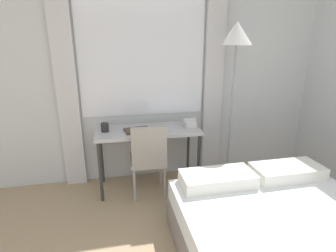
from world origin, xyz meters
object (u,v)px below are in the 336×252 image
object	(u,v)px
standing_lamp	(236,51)
book	(137,130)
telephone	(190,123)
mug	(105,127)
desk	(148,134)
desk_chair	(149,157)

from	to	relation	value
standing_lamp	book	size ratio (longest dim) A/B	6.31
standing_lamp	book	distance (m)	1.42
telephone	mug	distance (m)	1.00
desk	standing_lamp	distance (m)	1.37
standing_lamp	mug	world-z (taller)	standing_lamp
desk	telephone	bearing A→B (deg)	0.04
desk_chair	book	size ratio (longest dim) A/B	2.88
desk	standing_lamp	world-z (taller)	standing_lamp
desk	desk_chair	xyz separation A→B (m)	(-0.03, -0.23, -0.18)
desk	book	bearing A→B (deg)	-157.10
desk_chair	telephone	bearing A→B (deg)	25.74
desk	desk_chair	world-z (taller)	desk_chair
desk_chair	mug	world-z (taller)	desk_chair
desk	mug	xyz separation A→B (m)	(-0.49, 0.01, 0.12)
desk	telephone	world-z (taller)	telephone
desk_chair	mug	size ratio (longest dim) A/B	8.83
desk	desk_chair	bearing A→B (deg)	-97.23
desk	book	xyz separation A→B (m)	(-0.13, -0.06, 0.08)
desk_chair	standing_lamp	world-z (taller)	standing_lamp
desk	mug	bearing A→B (deg)	179.00
standing_lamp	telephone	xyz separation A→B (m)	(-0.47, 0.12, -0.84)
standing_lamp	book	world-z (taller)	standing_lamp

